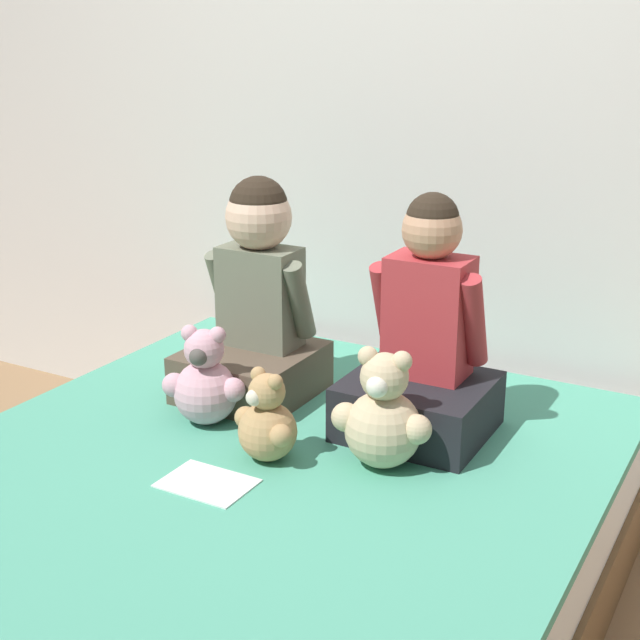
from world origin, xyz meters
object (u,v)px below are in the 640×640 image
child_on_left (256,307)px  child_on_right (424,348)px  sign_card (207,483)px  bed (250,551)px  teddy_bear_held_by_right_child (383,417)px  teddy_bear_held_by_left_child (205,383)px  teddy_bear_between_children (267,422)px

child_on_left → child_on_right: (0.52, -0.01, -0.03)m
child_on_right → sign_card: bearing=-121.3°
bed → teddy_bear_held_by_right_child: (0.26, 0.19, 0.34)m
bed → teddy_bear_held_by_right_child: size_ratio=6.29×
bed → child_on_right: bearing=58.2°
bed → teddy_bear_held_by_left_child: teddy_bear_held_by_left_child is taller
child_on_right → teddy_bear_held_by_right_child: child_on_right is taller
teddy_bear_held_by_left_child → teddy_bear_held_by_right_child: (0.52, 0.01, 0.01)m
teddy_bear_held_by_right_child → teddy_bear_between_children: size_ratio=1.29×
teddy_bear_held_by_left_child → sign_card: (0.20, -0.28, -0.11)m
child_on_left → teddy_bear_held_by_left_child: (0.00, -0.25, -0.14)m
sign_card → teddy_bear_held_by_left_child: bearing=126.3°
child_on_left → teddy_bear_between_children: child_on_left is taller
teddy_bear_held_by_right_child → bed: bearing=-150.8°
child_on_left → sign_card: bearing=-68.9°
child_on_left → teddy_bear_held_by_right_child: (0.52, -0.24, -0.13)m
sign_card → teddy_bear_between_children: bearing=73.2°
bed → child_on_right: 0.67m
child_on_right → teddy_bear_held_by_right_child: size_ratio=2.09×
teddy_bear_held_by_left_child → sign_card: bearing=-71.1°
child_on_right → teddy_bear_held_by_left_child: 0.58m
teddy_bear_held_by_right_child → child_on_left: bearing=148.5°
teddy_bear_between_children → child_on_right: bearing=72.5°
teddy_bear_between_children → bed: bearing=-74.1°
child_on_left → teddy_bear_held_by_left_child: child_on_left is taller
teddy_bear_held_by_left_child → sign_card: size_ratio=1.29×
teddy_bear_held_by_left_child → teddy_bear_held_by_right_child: 0.52m
sign_card → child_on_left: bearing=111.1°
child_on_right → teddy_bear_held_by_left_child: child_on_right is taller
teddy_bear_held_by_left_child → teddy_bear_between_children: 0.28m
child_on_left → teddy_bear_between_children: size_ratio=2.69×
child_on_right → teddy_bear_between_children: (-0.26, -0.35, -0.13)m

